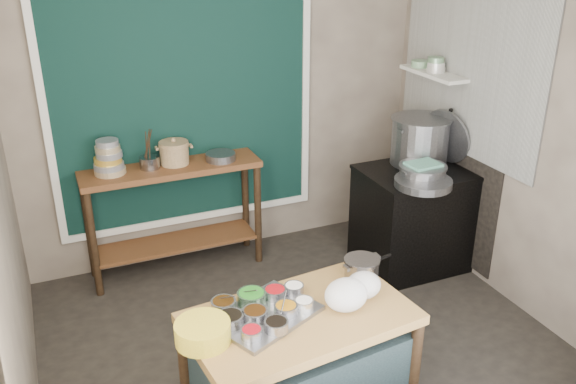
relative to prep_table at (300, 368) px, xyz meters
name	(u,v)px	position (x,y,z in m)	size (l,w,h in m)	color
floor	(296,336)	(0.31, 0.75, -0.39)	(3.50, 3.00, 0.02)	#2B2721
back_wall	(224,98)	(0.31, 2.26, 1.02)	(3.50, 0.02, 2.80)	gray
right_wall	(514,122)	(2.07, 0.75, 1.02)	(0.02, 3.00, 2.80)	gray
curtain_panel	(185,109)	(-0.04, 2.22, 0.98)	(2.10, 0.02, 1.90)	black
curtain_frame	(186,110)	(-0.04, 2.21, 0.98)	(2.22, 0.03, 2.02)	beige
tile_panel	(471,48)	(2.05, 1.30, 1.48)	(0.02, 1.70, 1.70)	#B2B2AA
soot_patch	(448,179)	(2.05, 1.40, 0.32)	(0.01, 1.30, 1.30)	black
wall_shelf	(434,73)	(1.94, 1.60, 1.23)	(0.22, 0.70, 0.03)	beige
prep_table	(300,368)	(0.00, 0.00, 0.00)	(1.25, 0.72, 0.75)	olive
back_counter	(175,219)	(-0.24, 2.03, 0.10)	(1.45, 0.40, 0.95)	brown
stove_block	(414,220)	(1.66, 1.30, 0.05)	(0.90, 0.68, 0.85)	black
stove_top	(419,172)	(1.66, 1.30, 0.49)	(0.92, 0.69, 0.03)	black
condiment_tray	(265,315)	(-0.19, 0.06, 0.39)	(0.56, 0.40, 0.03)	gray
condiment_bowls	(260,308)	(-0.21, 0.07, 0.43)	(0.57, 0.44, 0.07)	gray
yellow_basin	(203,332)	(-0.56, -0.02, 0.43)	(0.29, 0.29, 0.11)	gold
saucepan	(362,268)	(0.51, 0.21, 0.44)	(0.23, 0.23, 0.12)	gray
plastic_bag_a	(346,295)	(0.26, -0.05, 0.47)	(0.25, 0.21, 0.19)	white
plastic_bag_b	(363,285)	(0.41, 0.02, 0.45)	(0.21, 0.18, 0.16)	white
bowl_stack	(109,159)	(-0.71, 2.06, 0.69)	(0.24, 0.24, 0.27)	tan
utensil_cup	(150,162)	(-0.40, 2.04, 0.62)	(0.16, 0.16, 0.10)	gray
ceramic_crock	(174,154)	(-0.19, 2.06, 0.66)	(0.25, 0.25, 0.17)	#9B7C54
wide_bowl	(221,157)	(0.18, 2.00, 0.61)	(0.25, 0.25, 0.06)	gray
stock_pot	(420,141)	(1.75, 1.44, 0.71)	(0.51, 0.51, 0.40)	gray
pot_lid	(446,136)	(1.96, 1.37, 0.74)	(0.48, 0.48, 0.02)	gray
steamer	(422,173)	(1.56, 1.11, 0.57)	(0.39, 0.39, 0.13)	gray
green_cloth	(423,164)	(1.56, 1.11, 0.64)	(0.25, 0.19, 0.02)	#62AA95
shallow_pan	(423,183)	(1.50, 1.01, 0.53)	(0.45, 0.45, 0.06)	gray
shelf_bowl_stack	(436,65)	(1.94, 1.58, 1.30)	(0.15, 0.15, 0.12)	silver
shelf_bowl_green	(420,64)	(1.94, 1.80, 1.27)	(0.15, 0.15, 0.05)	gray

